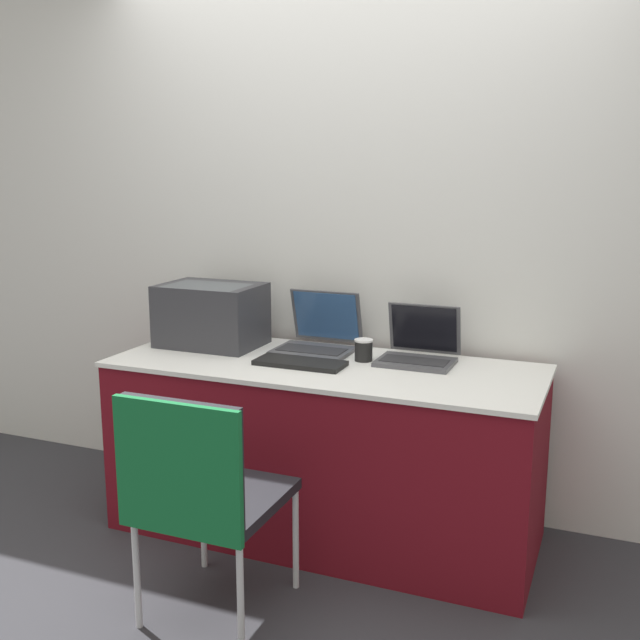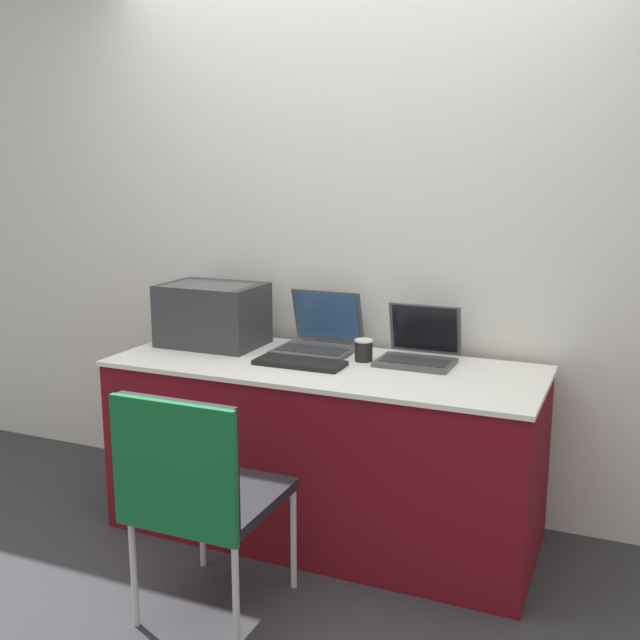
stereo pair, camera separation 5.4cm
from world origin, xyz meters
The scene contains 9 objects.
ground_plane centered at (0.00, 0.00, 0.00)m, with size 14.00×14.00×0.00m, color #333338.
wall_back centered at (0.00, 0.78, 1.30)m, with size 8.00×0.05×2.60m.
table centered at (0.00, 0.35, 0.39)m, with size 1.84×0.71×0.77m.
printer centered at (-0.61, 0.46, 0.93)m, with size 0.46×0.33×0.29m.
laptop_left centered at (-0.12, 0.56, 0.83)m, with size 0.34×0.33×0.26m.
laptop_right centered at (0.36, 0.53, 0.82)m, with size 0.32×0.29×0.24m.
external_keyboard centered at (-0.09, 0.28, 0.78)m, with size 0.38×0.16×0.02m.
coffee_cup centered at (0.14, 0.45, 0.82)m, with size 0.08×0.08×0.09m.
chair centered at (-0.13, -0.46, 0.53)m, with size 0.47×0.50×0.86m.
Camera 1 is at (1.15, -2.51, 1.59)m, focal length 42.00 mm.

